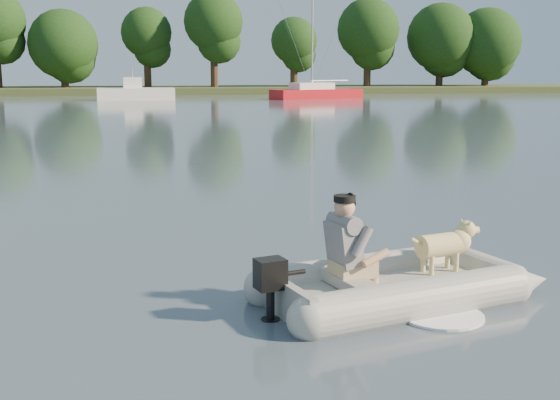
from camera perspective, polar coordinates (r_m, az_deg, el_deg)
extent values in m
plane|color=#515F6E|center=(6.72, 2.63, -9.54)|extent=(160.00, 160.00, 0.00)
cube|color=#47512D|center=(68.21, -8.60, 8.79)|extent=(160.00, 12.00, 0.70)
cylinder|color=#332316|center=(68.04, -17.09, 9.47)|extent=(0.70, 0.70, 2.94)
sphere|color=#1F4416|center=(68.07, -17.23, 12.02)|extent=(6.27, 6.27, 6.27)
cylinder|color=#332316|center=(68.12, -10.70, 10.06)|extent=(0.70, 0.70, 3.67)
sphere|color=#1F4416|center=(68.20, -10.81, 13.24)|extent=(4.69, 4.69, 4.69)
cylinder|color=#332316|center=(66.51, -5.37, 10.46)|extent=(0.70, 0.70, 4.29)
sphere|color=#1F4416|center=(66.64, -5.44, 14.25)|extent=(5.43, 5.43, 5.43)
cylinder|color=#332316|center=(67.78, 1.14, 10.05)|extent=(0.70, 0.70, 3.21)
sphere|color=#1F4416|center=(67.83, 1.15, 12.83)|extent=(4.41, 4.41, 4.41)
cylinder|color=#332316|center=(70.13, 7.10, 10.29)|extent=(0.70, 0.70, 3.94)
sphere|color=#1F4416|center=(70.23, 7.17, 13.59)|extent=(6.03, 6.03, 6.03)
cylinder|color=#332316|center=(72.91, 12.82, 9.95)|extent=(0.70, 0.70, 3.52)
sphere|color=#1F4416|center=(72.97, 12.94, 12.79)|extent=(6.68, 6.68, 6.68)
cylinder|color=#332316|center=(74.65, 16.33, 9.68)|extent=(0.70, 0.70, 3.21)
sphere|color=#1F4416|center=(74.69, 16.46, 12.21)|extent=(6.79, 6.79, 6.79)
cube|color=#B2141C|center=(55.14, 3.01, 8.51)|extent=(7.62, 4.64, 0.92)
cube|color=white|center=(54.87, 2.61, 9.22)|extent=(3.58, 2.67, 0.55)
cylinder|color=#A5A5AA|center=(54.94, 2.65, 13.76)|extent=(0.15, 0.15, 9.15)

